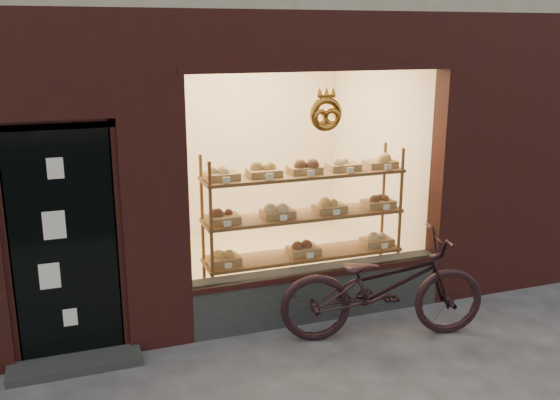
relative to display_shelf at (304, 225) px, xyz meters
name	(u,v)px	position (x,y,z in m)	size (l,w,h in m)	color
display_shelf	(304,225)	(0.00, 0.00, 0.00)	(2.20, 0.45, 1.70)	brown
bicycle	(383,286)	(0.42, -1.03, -0.36)	(0.70, 2.01, 1.05)	black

